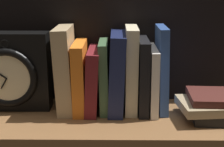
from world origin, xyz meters
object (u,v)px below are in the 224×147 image
at_px(book_cream_twain, 131,69).
at_px(book_blue_modern, 162,69).
at_px(book_maroon_dawkins, 93,80).
at_px(framed_clock, 10,72).
at_px(book_stack_side, 216,106).
at_px(book_navy_bierce, 117,72).
at_px(book_tan_shortstories, 66,69).
at_px(book_black_skeptic, 143,75).
at_px(book_white_catcher, 152,79).
at_px(book_orange_pandolfini, 80,77).
at_px(book_green_romantic, 104,76).

relative_size(book_cream_twain, book_blue_modern, 0.99).
bearing_deg(book_maroon_dawkins, framed_clock, -179.98).
bearing_deg(book_stack_side, book_maroon_dawkins, 168.95).
xyz_separation_m(book_navy_bierce, book_cream_twain, (0.04, 0.00, 0.01)).
xyz_separation_m(book_tan_shortstories, framed_clock, (-0.15, -0.00, -0.01)).
height_order(book_black_skeptic, book_white_catcher, book_black_skeptic).
bearing_deg(book_blue_modern, book_navy_bierce, 180.00).
height_order(book_tan_shortstories, book_navy_bierce, book_tan_shortstories).
bearing_deg(book_tan_shortstories, framed_clock, -179.98).
distance_m(book_orange_pandolfini, framed_clock, 0.19).
bearing_deg(book_cream_twain, book_stack_side, -16.07).
distance_m(book_navy_bierce, book_stack_side, 0.28).
bearing_deg(book_navy_bierce, book_black_skeptic, -0.00).
height_order(book_maroon_dawkins, book_navy_bierce, book_navy_bierce).
height_order(book_navy_bierce, book_black_skeptic, book_navy_bierce).
xyz_separation_m(book_orange_pandolfini, book_stack_side, (0.36, -0.06, -0.06)).
bearing_deg(book_tan_shortstories, book_cream_twain, 0.00).
distance_m(framed_clock, book_stack_side, 0.56).
xyz_separation_m(book_orange_pandolfini, book_navy_bierce, (0.10, -0.00, 0.01)).
distance_m(book_black_skeptic, framed_clock, 0.37).
bearing_deg(book_black_skeptic, book_stack_side, -18.65).
relative_size(book_tan_shortstories, book_cream_twain, 1.00).
relative_size(book_navy_bierce, book_cream_twain, 0.93).
xyz_separation_m(book_maroon_dawkins, book_navy_bierce, (0.07, 0.00, 0.02)).
relative_size(book_maroon_dawkins, book_stack_side, 0.92).
height_order(book_white_catcher, framed_clock, framed_clock).
xyz_separation_m(book_green_romantic, book_cream_twain, (0.07, 0.00, 0.02)).
height_order(book_orange_pandolfini, book_white_catcher, book_orange_pandolfini).
xyz_separation_m(book_tan_shortstories, book_green_romantic, (0.11, 0.00, -0.02)).
bearing_deg(book_green_romantic, book_blue_modern, 0.00).
bearing_deg(book_cream_twain, book_white_catcher, -0.00).
distance_m(book_maroon_dawkins, book_navy_bierce, 0.07).
relative_size(book_orange_pandolfini, book_stack_side, 1.02).
xyz_separation_m(book_tan_shortstories, book_orange_pandolfini, (0.04, 0.00, -0.02)).
height_order(book_tan_shortstories, framed_clock, book_tan_shortstories).
distance_m(book_orange_pandolfini, book_maroon_dawkins, 0.04).
distance_m(book_orange_pandolfini, book_white_catcher, 0.20).
height_order(book_navy_bierce, book_cream_twain, book_cream_twain).
height_order(book_tan_shortstories, book_orange_pandolfini, book_tan_shortstories).
bearing_deg(book_blue_modern, book_black_skeptic, -180.00).
relative_size(book_black_skeptic, book_white_catcher, 1.13).
distance_m(book_black_skeptic, book_white_catcher, 0.03).
height_order(book_navy_bierce, book_blue_modern, book_blue_modern).
relative_size(book_maroon_dawkins, book_black_skeptic, 0.86).
xyz_separation_m(book_navy_bierce, book_white_catcher, (0.10, -0.00, -0.02)).
height_order(book_cream_twain, framed_clock, book_cream_twain).
distance_m(book_tan_shortstories, book_cream_twain, 0.18).
bearing_deg(book_white_catcher, book_stack_side, -21.45).
bearing_deg(book_green_romantic, book_white_catcher, -0.00).
xyz_separation_m(book_orange_pandolfini, book_cream_twain, (0.14, -0.00, 0.02)).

